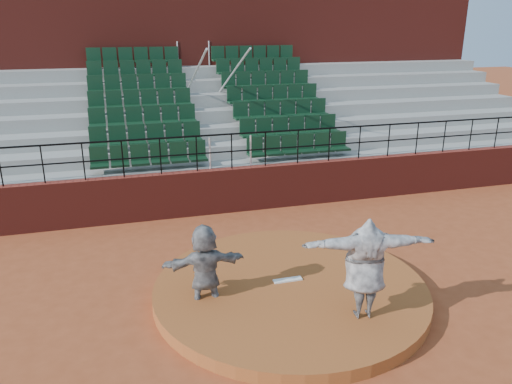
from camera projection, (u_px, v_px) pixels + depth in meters
ground at (290, 295)px, 10.16m from camera, size 90.00×90.00×0.00m
pitchers_mound at (290, 289)px, 10.12m from camera, size 5.50×5.50×0.25m
pitching_rubber at (288, 280)px, 10.21m from camera, size 0.60×0.15×0.03m
boundary_wall at (232, 190)px, 14.50m from camera, size 24.00×0.30×1.30m
wall_railing at (232, 143)px, 14.05m from camera, size 24.04×0.05×1.03m
seating_deck at (208, 137)px, 17.56m from camera, size 24.00×5.97×4.63m
press_box_facade at (188, 66)px, 20.48m from camera, size 24.00×3.00×7.10m
pitcher at (365, 268)px, 8.73m from camera, size 2.39×1.05×1.88m
fielder at (205, 268)px, 9.44m from camera, size 1.60×0.51×1.72m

